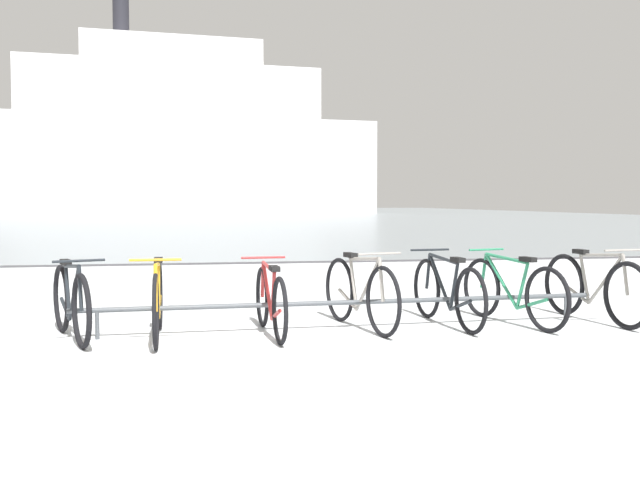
{
  "coord_description": "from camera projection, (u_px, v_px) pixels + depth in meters",
  "views": [
    {
      "loc": [
        -0.39,
        -5.3,
        1.33
      ],
      "look_at": [
        1.28,
        4.27,
        0.8
      ],
      "focal_mm": 40.58,
      "sensor_mm": 36.0,
      "label": 1
    }
  ],
  "objects": [
    {
      "name": "bicycle_1",
      "position": [
        158.0,
        301.0,
        6.93
      ],
      "size": [
        0.46,
        1.75,
        0.81
      ],
      "color": "black",
      "rests_on": "ground"
    },
    {
      "name": "bicycle_4",
      "position": [
        447.0,
        292.0,
        7.66
      ],
      "size": [
        0.46,
        1.73,
        0.79
      ],
      "color": "black",
      "rests_on": "ground"
    },
    {
      "name": "bicycle_6",
      "position": [
        594.0,
        288.0,
        7.9
      ],
      "size": [
        0.46,
        1.74,
        0.83
      ],
      "color": "black",
      "rests_on": "ground"
    },
    {
      "name": "ferry_ship",
      "position": [
        179.0,
        142.0,
        71.84
      ],
      "size": [
        38.9,
        12.88,
        21.29
      ],
      "color": "white",
      "rests_on": "ground"
    },
    {
      "name": "bicycle_2",
      "position": [
        270.0,
        301.0,
        7.12
      ],
      "size": [
        0.46,
        1.63,
        0.75
      ],
      "color": "black",
      "rests_on": "ground"
    },
    {
      "name": "bicycle_0",
      "position": [
        71.0,
        302.0,
        6.87
      ],
      "size": [
        0.66,
        1.55,
        0.8
      ],
      "color": "black",
      "rests_on": "ground"
    },
    {
      "name": "bike_rack",
      "position": [
        348.0,
        303.0,
        7.44
      ],
      "size": [
        5.51,
        0.28,
        0.31
      ],
      "color": "#4C5156",
      "rests_on": "ground"
    },
    {
      "name": "bicycle_5",
      "position": [
        512.0,
        291.0,
        7.75
      ],
      "size": [
        0.56,
        1.73,
        0.79
      ],
      "color": "black",
      "rests_on": "ground"
    },
    {
      "name": "bicycle_3",
      "position": [
        360.0,
        293.0,
        7.46
      ],
      "size": [
        0.54,
        1.69,
        0.82
      ],
      "color": "black",
      "rests_on": "ground"
    },
    {
      "name": "ground",
      "position": [
        199.0,
        217.0,
        58.37
      ],
      "size": [
        80.0,
        132.0,
        0.08
      ],
      "color": "silver"
    }
  ]
}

